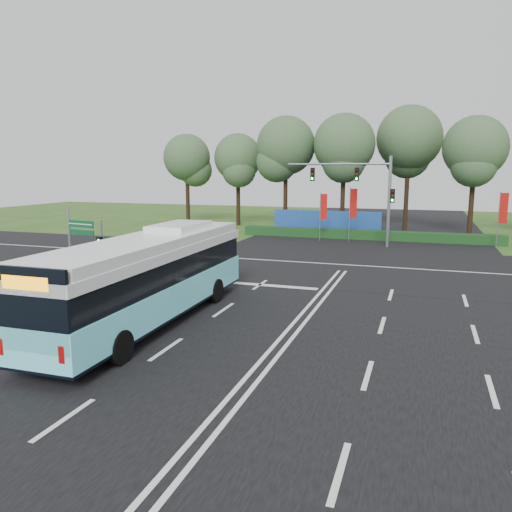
# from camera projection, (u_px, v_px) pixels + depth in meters

# --- Properties ---
(ground) EXTENTS (120.00, 120.00, 0.00)m
(ground) POSITION_uv_depth(u_px,v_px,m) (299.00, 318.00, 20.24)
(ground) COLOR #26521B
(ground) RESTS_ON ground
(road_main) EXTENTS (20.00, 120.00, 0.04)m
(road_main) POSITION_uv_depth(u_px,v_px,m) (299.00, 318.00, 20.24)
(road_main) COLOR black
(road_main) RESTS_ON ground
(road_cross) EXTENTS (120.00, 14.00, 0.05)m
(road_cross) POSITION_uv_depth(u_px,v_px,m) (344.00, 265.00, 31.44)
(road_cross) COLOR black
(road_cross) RESTS_ON ground
(kerb_strip) EXTENTS (0.25, 18.00, 0.12)m
(kerb_strip) POSITION_uv_depth(u_px,v_px,m) (44.00, 314.00, 20.62)
(kerb_strip) COLOR gray
(kerb_strip) RESTS_ON ground
(city_bus) EXTENTS (2.92, 12.83, 3.67)m
(city_bus) POSITION_uv_depth(u_px,v_px,m) (150.00, 277.00, 19.26)
(city_bus) COLOR #6EF1FF
(city_bus) RESTS_ON ground
(pedestrian_signal) EXTENTS (0.29, 0.42, 3.38)m
(pedestrian_signal) POSITION_uv_depth(u_px,v_px,m) (102.00, 249.00, 26.22)
(pedestrian_signal) COLOR gray
(pedestrian_signal) RESTS_ON ground
(street_sign) EXTENTS (1.64, 0.41, 4.28)m
(street_sign) POSITION_uv_depth(u_px,v_px,m) (75.00, 242.00, 22.89)
(street_sign) COLOR gray
(street_sign) RESTS_ON ground
(banner_flag_left) EXTENTS (0.60, 0.08, 4.07)m
(banner_flag_left) POSITION_uv_depth(u_px,v_px,m) (323.00, 209.00, 41.80)
(banner_flag_left) COLOR gray
(banner_flag_left) RESTS_ON ground
(banner_flag_mid) EXTENTS (0.64, 0.25, 4.53)m
(banner_flag_mid) POSITION_uv_depth(u_px,v_px,m) (352.00, 207.00, 41.28)
(banner_flag_mid) COLOR gray
(banner_flag_mid) RESTS_ON ground
(banner_flag_right) EXTENTS (0.62, 0.24, 4.34)m
(banner_flag_right) POSITION_uv_depth(u_px,v_px,m) (502.00, 211.00, 37.86)
(banner_flag_right) COLOR gray
(banner_flag_right) RESTS_ON ground
(traffic_light_gantry) EXTENTS (8.41, 0.28, 7.00)m
(traffic_light_gantry) POSITION_uv_depth(u_px,v_px,m) (366.00, 187.00, 38.52)
(traffic_light_gantry) COLOR gray
(traffic_light_gantry) RESTS_ON ground
(hedge) EXTENTS (22.00, 1.20, 0.80)m
(hedge) POSITION_uv_depth(u_px,v_px,m) (367.00, 235.00, 43.05)
(hedge) COLOR #133616
(hedge) RESTS_ON ground
(blue_hoarding) EXTENTS (10.00, 0.30, 2.20)m
(blue_hoarding) POSITION_uv_depth(u_px,v_px,m) (326.00, 223.00, 46.52)
(blue_hoarding) COLOR #1B4795
(blue_hoarding) RESTS_ON ground
(eucalyptus_row) EXTENTS (41.20, 9.71, 12.18)m
(eucalyptus_row) POSITION_uv_depth(u_px,v_px,m) (358.00, 147.00, 48.01)
(eucalyptus_row) COLOR black
(eucalyptus_row) RESTS_ON ground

